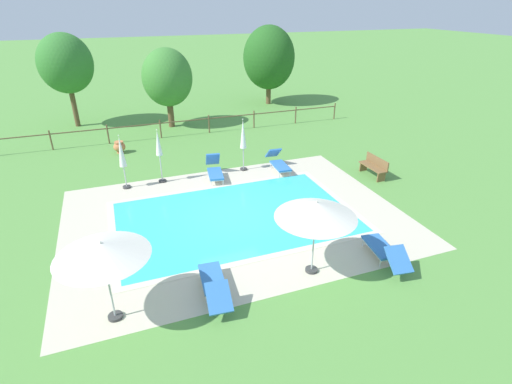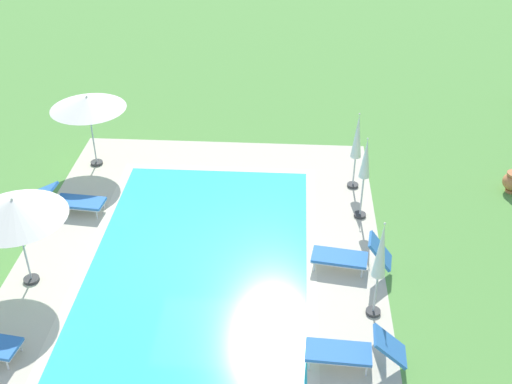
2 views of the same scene
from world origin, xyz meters
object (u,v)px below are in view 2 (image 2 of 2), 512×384
Objects in this scene: sun_lounger_north_end at (69,200)px; patio_umbrella_closed_row_mid_west at (365,165)px; patio_umbrella_closed_row_west at (357,140)px; sun_lounger_north_near_steps at (351,256)px; patio_umbrella_open_by_bench at (14,209)px; sun_lounger_north_far at (353,351)px; patio_umbrella_open_foreground at (88,103)px; patio_umbrella_closed_row_centre at (381,256)px.

patio_umbrella_closed_row_mid_west is at bearing 91.70° from sun_lounger_north_end.
patio_umbrella_closed_row_mid_west reaches higher than patio_umbrella_closed_row_west.
patio_umbrella_open_by_bench is (0.89, -7.38, 1.62)m from sun_lounger_north_near_steps.
sun_lounger_north_near_steps reaches higher than sun_lounger_north_far.
patio_umbrella_closed_row_west is at bearing 120.95° from patio_umbrella_open_by_bench.
patio_umbrella_closed_row_mid_west is at bearing 73.52° from patio_umbrella_open_foreground.
patio_umbrella_open_foreground is (-7.48, -7.19, 1.63)m from sun_lounger_north_far.
sun_lounger_north_end is at bearing -114.06° from patio_umbrella_closed_row_centre.
patio_umbrella_closed_row_mid_west is (1.49, 0.09, 0.09)m from patio_umbrella_closed_row_west.
sun_lounger_north_end is at bearing 179.65° from patio_umbrella_open_by_bench.
sun_lounger_north_end is 0.90× the size of patio_umbrella_closed_row_mid_west.
sun_lounger_north_near_steps is 0.84× the size of patio_umbrella_open_by_bench.
patio_umbrella_closed_row_centre is at bearing 15.57° from sun_lounger_north_near_steps.
sun_lounger_north_end is 0.92× the size of patio_umbrella_closed_row_west.
patio_umbrella_closed_row_mid_west is (-0.23, 7.75, 1.23)m from sun_lounger_north_end.
patio_umbrella_closed_row_west is (-4.60, 7.68, -0.53)m from patio_umbrella_open_by_bench.
patio_umbrella_closed_row_centre is (0.58, 7.79, -0.43)m from patio_umbrella_open_by_bench.
sun_lounger_north_far is 2.00m from patio_umbrella_closed_row_centre.
patio_umbrella_open_foreground is 0.97× the size of patio_umbrella_closed_row_west.
patio_umbrella_open_foreground reaches higher than sun_lounger_north_near_steps.
patio_umbrella_closed_row_west reaches higher than sun_lounger_north_end.
patio_umbrella_open_foreground is at bearing -95.97° from patio_umbrella_closed_row_west.
sun_lounger_north_far is 10.50m from patio_umbrella_open_foreground.
sun_lounger_north_near_steps is at bearing -10.00° from patio_umbrella_closed_row_mid_west.
patio_umbrella_closed_row_mid_west is 3.70m from patio_umbrella_closed_row_centre.
patio_umbrella_closed_row_centre is (3.47, 7.77, 1.23)m from sun_lounger_north_end.
patio_umbrella_closed_row_mid_west is at bearing 174.12° from sun_lounger_north_far.
sun_lounger_north_end is at bearing -0.55° from patio_umbrella_open_foreground.
patio_umbrella_open_by_bench is at bearing -68.15° from patio_umbrella_closed_row_mid_west.
patio_umbrella_open_foreground is 7.69m from patio_umbrella_closed_row_west.
patio_umbrella_closed_row_mid_west is (2.29, 7.73, -0.42)m from patio_umbrella_open_foreground.
sun_lounger_north_near_steps is 7.62m from sun_lounger_north_end.
sun_lounger_north_near_steps is at bearing -164.43° from patio_umbrella_closed_row_centre.
patio_umbrella_open_foreground is 0.93× the size of patio_umbrella_closed_row_centre.
patio_umbrella_open_by_bench is at bearing -83.13° from sun_lounger_north_near_steps.
sun_lounger_north_end is 8.60m from patio_umbrella_closed_row_centre.
sun_lounger_north_near_steps is 0.97× the size of sun_lounger_north_far.
sun_lounger_north_end is at bearing -105.17° from sun_lounger_north_near_steps.
sun_lounger_north_end is (-4.96, -7.22, -0.02)m from sun_lounger_north_far.
sun_lounger_north_end is 0.94× the size of patio_umbrella_open_foreground.
patio_umbrella_closed_row_centre is at bearing 85.71° from patio_umbrella_open_by_bench.
sun_lounger_north_near_steps is 0.91× the size of sun_lounger_north_end.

